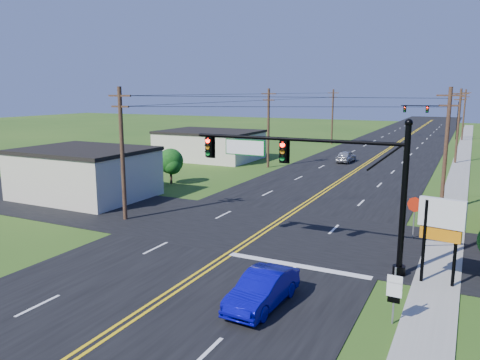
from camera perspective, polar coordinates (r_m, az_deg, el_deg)
The scene contains 20 objects.
ground at distance 20.26m, azimuth -11.29°, elevation -14.87°, with size 260.00×260.00×0.00m, color #294E16.
road_main at distance 65.89m, azimuth 16.26°, elevation 2.79°, with size 16.00×220.00×0.04m, color black.
road_cross at distance 29.96m, azimuth 2.90°, elevation -6.06°, with size 70.00×10.00×0.04m, color black.
sidewalk at distance 55.01m, azimuth 25.15°, elevation 0.70°, with size 2.00×160.00×0.08m, color gray.
signal_mast_main at distance 23.73m, azimuth 8.75°, elevation 1.08°, with size 11.30×0.60×7.48m.
signal_mast_far at distance 94.66m, azimuth 22.39°, elevation 7.48°, with size 10.98×0.60×7.48m.
cream_bldg_near at distance 40.65m, azimuth -18.39°, elevation 0.83°, with size 10.20×8.20×4.10m.
cream_bldg_far at distance 60.89m, azimuth -3.71°, elevation 4.32°, with size 12.20×9.20×3.70m.
utility_pole_left_a at distance 32.31m, azimuth -14.16°, elevation 3.39°, with size 1.80×0.28×9.00m.
utility_pole_left_b at distance 53.71m, azimuth 3.48°, elevation 6.52°, with size 1.80×0.28×9.00m.
utility_pole_left_c at distance 79.22m, azimuth 11.21°, elevation 7.71°, with size 1.80×0.28×9.00m.
utility_pole_right_a at distance 36.57m, azimuth 23.81°, elevation 3.63°, with size 1.80×0.28×9.00m.
utility_pole_right_b at distance 62.46m, azimuth 25.06°, elevation 6.13°, with size 1.80×0.28×9.00m.
utility_pole_right_c at distance 92.41m, azimuth 25.64°, elevation 7.28°, with size 1.80×0.28×9.00m.
tree_left at distance 44.79m, azimuth -8.45°, elevation 2.28°, with size 2.40×2.40×3.37m.
blue_car at distance 19.61m, azimuth 2.75°, elevation -13.25°, with size 1.51×4.34×1.43m, color #080799.
distant_car at distance 59.28m, azimuth 12.80°, elevation 2.79°, with size 1.69×4.21×1.43m, color #A5A5A9.
route_sign at distance 18.92m, azimuth 18.29°, elevation -12.77°, with size 0.56×0.09×2.25m.
stop_sign at distance 29.54m, azimuth 20.52°, elevation -3.31°, with size 0.90×0.24×2.57m.
pylon_sign at distance 22.70m, azimuth 23.34°, elevation -4.79°, with size 1.98×0.60×4.04m.
Camera 1 is at (11.40, -14.31, 8.70)m, focal length 35.00 mm.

